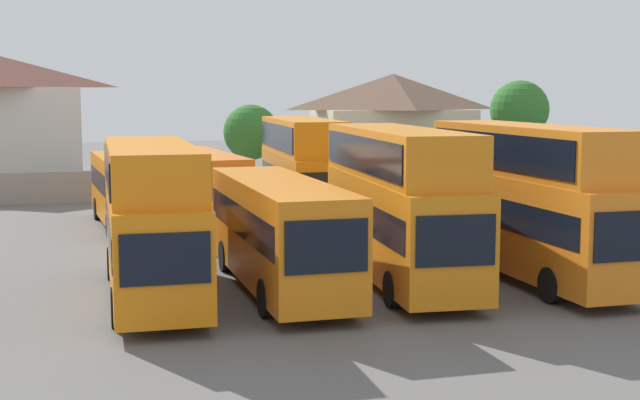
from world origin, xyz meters
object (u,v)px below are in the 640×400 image
at_px(bus_3, 399,196).
at_px(tree_left_of_lot, 251,133).
at_px(bus_8, 373,178).
at_px(tree_behind_wall, 519,110).
at_px(bus_1, 151,212).
at_px(bus_6, 202,183).
at_px(bus_5, 128,187).
at_px(bus_7, 303,164).
at_px(bus_2, 279,228).
at_px(bus_4, 530,193).
at_px(house_terrace_centre, 393,126).

relative_size(bus_3, tree_left_of_lot, 2.00).
bearing_deg(bus_8, tree_behind_wall, 124.71).
xyz_separation_m(bus_1, tree_left_of_lot, (8.31, 27.74, 1.08)).
relative_size(tree_left_of_lot, tree_behind_wall, 0.79).
relative_size(bus_1, bus_6, 0.98).
height_order(bus_1, tree_left_of_lot, tree_left_of_lot).
bearing_deg(tree_left_of_lot, bus_5, -122.70).
relative_size(bus_7, tree_left_of_lot, 1.94).
bearing_deg(bus_3, bus_2, -84.66).
distance_m(bus_7, bus_8, 3.94).
relative_size(bus_4, bus_6, 1.04).
xyz_separation_m(bus_2, bus_4, (8.59, -0.45, 0.92)).
xyz_separation_m(tree_left_of_lot, tree_behind_wall, (16.13, -4.50, 1.41)).
relative_size(bus_6, bus_7, 0.99).
height_order(bus_3, tree_behind_wall, tree_behind_wall).
bearing_deg(tree_behind_wall, bus_8, -147.31).
xyz_separation_m(house_terrace_centre, tree_left_of_lot, (-11.13, -4.80, -0.11)).
height_order(bus_4, bus_5, bus_4).
distance_m(bus_5, bus_7, 8.48).
xyz_separation_m(bus_2, bus_3, (4.09, 0.11, 0.87)).
bearing_deg(house_terrace_centre, bus_1, -120.85).
height_order(bus_1, bus_7, bus_7).
relative_size(bus_2, house_terrace_centre, 0.99).
bearing_deg(tree_left_of_lot, bus_3, -90.44).
height_order(bus_8, tree_behind_wall, tree_behind_wall).
xyz_separation_m(bus_4, tree_behind_wall, (11.84, 23.57, 2.24)).
bearing_deg(house_terrace_centre, bus_4, -101.76).
relative_size(bus_7, tree_behind_wall, 1.53).
distance_m(bus_4, bus_5, 19.73).
distance_m(bus_5, tree_left_of_lot, 15.42).
bearing_deg(bus_7, bus_3, 1.83).
relative_size(bus_5, tree_behind_wall, 1.45).
height_order(bus_3, bus_4, bus_4).
relative_size(bus_4, bus_8, 1.02).
bearing_deg(bus_4, bus_1, -92.22).
xyz_separation_m(bus_1, bus_3, (8.10, 0.24, 0.20)).
height_order(bus_1, bus_8, bus_1).
relative_size(bus_1, tree_behind_wall, 1.48).
relative_size(bus_4, tree_behind_wall, 1.57).
bearing_deg(bus_8, bus_6, -85.97).
xyz_separation_m(bus_1, bus_8, (12.29, 15.45, -0.69)).
distance_m(bus_1, house_terrace_centre, 37.93).
bearing_deg(bus_1, bus_5, -179.34).
bearing_deg(bus_1, bus_4, 89.35).
distance_m(bus_2, bus_4, 8.65).
distance_m(bus_3, house_terrace_centre, 34.26).
distance_m(bus_1, bus_4, 12.60).
relative_size(bus_1, house_terrace_centre, 0.94).
distance_m(bus_2, bus_7, 15.51).
relative_size(bus_3, bus_4, 1.00).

